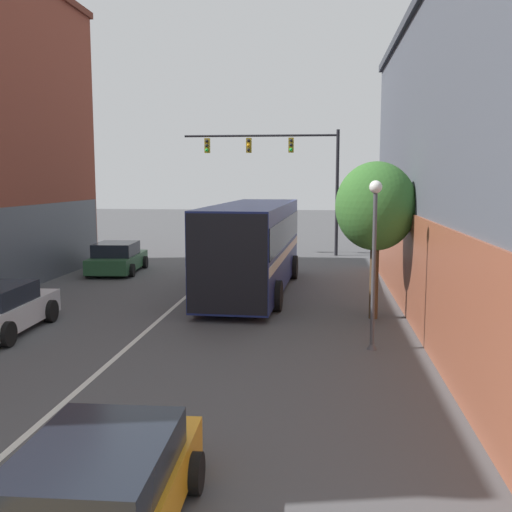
% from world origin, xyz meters
% --- Properties ---
extents(lane_center_line, '(0.14, 48.08, 0.01)m').
position_xyz_m(lane_center_line, '(0.00, 18.04, 0.00)').
color(lane_center_line, silver).
rests_on(lane_center_line, ground_plane).
extents(bus, '(3.09, 10.25, 3.30)m').
position_xyz_m(bus, '(2.30, 20.90, 1.85)').
color(bus, navy).
rests_on(bus, ground_plane).
extents(hatchback_foreground, '(2.14, 4.65, 1.20)m').
position_xyz_m(hatchback_foreground, '(2.28, 5.06, 0.58)').
color(hatchback_foreground, orange).
rests_on(hatchback_foreground, ground_plane).
extents(parked_car_left_mid, '(2.34, 4.27, 1.37)m').
position_xyz_m(parked_car_left_mid, '(-4.35, 24.91, 0.65)').
color(parked_car_left_mid, '#285633').
rests_on(parked_car_left_mid, ground_plane).
extents(traffic_signal_gantry, '(8.53, 0.36, 6.86)m').
position_xyz_m(traffic_signal_gantry, '(2.86, 32.06, 5.11)').
color(traffic_signal_gantry, black).
rests_on(traffic_signal_gantry, ground_plane).
extents(street_lamp, '(0.32, 0.32, 4.19)m').
position_xyz_m(street_lamp, '(6.11, 13.68, 2.43)').
color(street_lamp, '#47474C').
rests_on(street_lamp, ground_plane).
extents(street_tree_near, '(2.41, 2.17, 4.74)m').
position_xyz_m(street_tree_near, '(6.42, 17.07, 3.39)').
color(street_tree_near, '#4C3823').
rests_on(street_tree_near, ground_plane).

